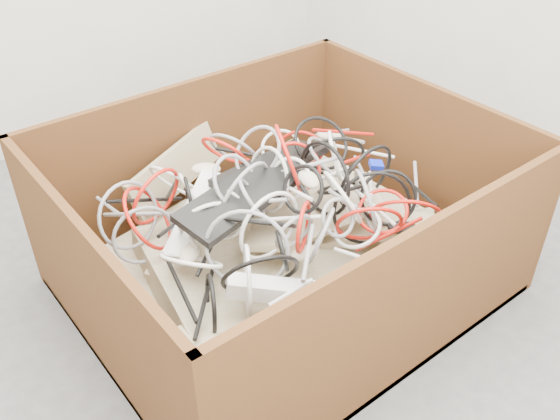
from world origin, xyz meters
TOP-DOWN VIEW (x-y plane):
  - ground at (0.00, 0.00)m, footprint 3.00×3.00m
  - cardboard_box at (0.15, 0.06)m, footprint 1.31×1.09m
  - keyboard_pile at (0.13, 0.07)m, footprint 1.00×1.00m
  - mice_scatter at (0.18, 0.03)m, footprint 0.86×0.61m
  - power_strip_left at (-0.10, 0.15)m, footprint 0.30×0.24m
  - power_strip_right at (-0.08, -0.27)m, footprint 0.29×0.23m
  - vga_plug at (0.54, 0.02)m, footprint 0.06×0.06m
  - cable_tangle at (0.10, 0.02)m, footprint 1.13×0.90m

SIDE VIEW (x-z plane):
  - ground at x=0.00m, z-range 0.00..0.00m
  - cardboard_box at x=0.15m, z-range -0.15..0.43m
  - keyboard_pile at x=0.13m, z-range 0.09..0.46m
  - power_strip_right at x=-0.08m, z-range 0.29..0.40m
  - vga_plug at x=0.54m, z-range 0.35..0.37m
  - power_strip_left at x=-0.10m, z-range 0.30..0.43m
  - mice_scatter at x=0.18m, z-range 0.27..0.46m
  - cable_tangle at x=0.10m, z-range 0.16..0.63m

